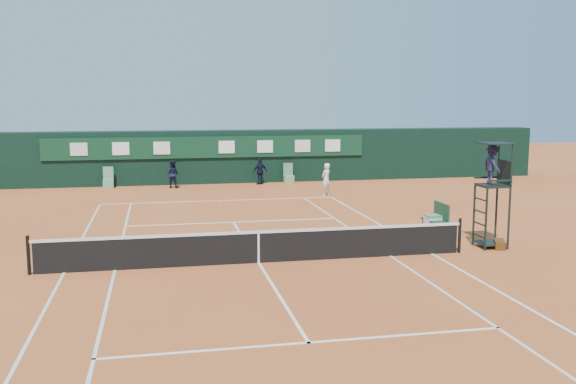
% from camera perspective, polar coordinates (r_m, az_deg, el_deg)
% --- Properties ---
extents(ground, '(90.00, 90.00, 0.00)m').
position_cam_1_polar(ground, '(19.09, -2.63, -6.31)').
color(ground, '#C6622E').
rests_on(ground, ground).
extents(court_lines, '(11.05, 23.85, 0.01)m').
position_cam_1_polar(court_lines, '(19.09, -2.63, -6.29)').
color(court_lines, silver).
rests_on(court_lines, ground).
extents(tennis_net, '(12.90, 0.10, 1.10)m').
position_cam_1_polar(tennis_net, '(18.97, -2.64, -4.82)').
color(tennis_net, black).
rests_on(tennis_net, ground).
extents(back_wall, '(40.00, 1.65, 3.00)m').
position_cam_1_polar(back_wall, '(37.25, -7.14, 3.15)').
color(back_wall, black).
rests_on(back_wall, ground).
extents(linesman_chair_left, '(0.55, 0.50, 1.15)m').
position_cam_1_polar(linesman_chair_left, '(36.12, -15.68, 0.85)').
color(linesman_chair_left, '#629571').
rests_on(linesman_chair_left, ground).
extents(linesman_chair_right, '(0.55, 0.50, 1.15)m').
position_cam_1_polar(linesman_chair_right, '(36.76, 0.06, 1.28)').
color(linesman_chair_right, '#62976E').
rests_on(linesman_chair_right, ground).
extents(umpire_chair, '(0.96, 0.95, 3.42)m').
position_cam_1_polar(umpire_chair, '(21.62, 17.76, 1.65)').
color(umpire_chair, black).
rests_on(umpire_chair, ground).
extents(player_bench, '(0.56, 1.20, 1.10)m').
position_cam_1_polar(player_bench, '(23.73, 13.18, -2.15)').
color(player_bench, '#173A23').
rests_on(player_bench, ground).
extents(tennis_bag, '(0.58, 0.78, 0.27)m').
position_cam_1_polar(tennis_bag, '(21.94, 18.28, -4.43)').
color(tennis_bag, black).
rests_on(tennis_bag, ground).
extents(cooler, '(0.57, 0.57, 0.65)m').
position_cam_1_polar(cooler, '(23.84, 12.80, -2.75)').
color(cooler, silver).
rests_on(cooler, ground).
extents(tennis_ball, '(0.06, 0.06, 0.06)m').
position_cam_1_polar(tennis_ball, '(25.09, -1.18, -2.69)').
color(tennis_ball, '#C4D030').
rests_on(tennis_ball, ground).
extents(player, '(0.71, 0.68, 1.64)m').
position_cam_1_polar(player, '(32.01, 3.40, 1.12)').
color(player, white).
rests_on(player, ground).
extents(ball_kid_left, '(0.90, 0.80, 1.52)m').
position_cam_1_polar(ball_kid_left, '(35.34, -10.23, 1.59)').
color(ball_kid_left, black).
rests_on(ball_kid_left, ground).
extents(ball_kid_right, '(0.94, 0.64, 1.48)m').
position_cam_1_polar(ball_kid_right, '(36.19, -2.49, 1.83)').
color(ball_kid_right, black).
rests_on(ball_kid_right, ground).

